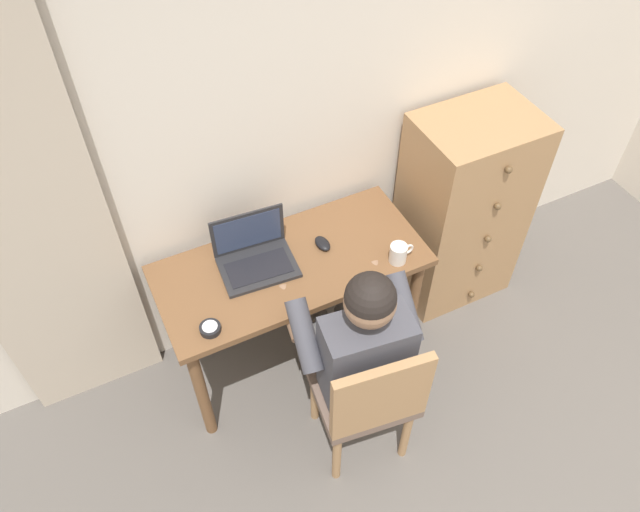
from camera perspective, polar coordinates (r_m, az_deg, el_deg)
name	(u,v)px	position (r m, az deg, el deg)	size (l,w,h in m)	color
wall_back	(339,107)	(2.87, 1.73, 13.55)	(4.80, 0.05, 2.50)	beige
curtain_panel	(28,231)	(2.67, -25.28, 2.07)	(0.63, 0.03, 2.30)	#BCAD99
desk	(292,279)	(2.93, -2.62, -2.15)	(1.24, 0.56, 0.75)	brown
dresser	(462,210)	(3.40, 12.93, 4.11)	(0.59, 0.47, 1.16)	#9E754C
chair	(368,396)	(2.73, 4.47, -12.74)	(0.47, 0.45, 0.89)	brown
person_seated	(354,339)	(2.67, 3.19, -7.61)	(0.58, 0.62, 1.21)	#4C4C4C
laptop	(255,255)	(2.81, -6.03, 0.11)	(0.36, 0.27, 0.24)	#232326
computer_mouse	(323,243)	(2.89, 0.24, 1.16)	(0.06, 0.10, 0.03)	black
desk_clock	(210,328)	(2.63, -10.07, -6.58)	(0.09, 0.09, 0.03)	black
coffee_mug	(399,253)	(2.83, 7.26, 0.25)	(0.12, 0.08, 0.09)	silver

